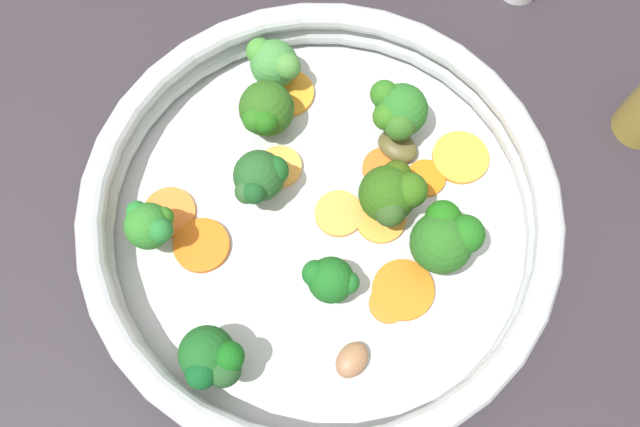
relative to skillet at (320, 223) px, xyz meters
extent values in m
plane|color=#282329|center=(0.00, 0.00, -0.01)|extent=(4.00, 4.00, 0.00)
cylinder|color=#B2B5B7|center=(0.00, 0.00, 0.00)|extent=(0.34, 0.34, 0.01)
torus|color=#B0B4BB|center=(0.00, 0.00, 0.02)|extent=(0.36, 0.36, 0.02)
torus|color=#B0B4BB|center=(0.00, 0.00, 0.04)|extent=(0.36, 0.36, 0.02)
sphere|color=#B6BAB9|center=(0.16, 0.03, 0.01)|extent=(0.01, 0.01, 0.01)
cylinder|color=orange|center=(0.03, 0.08, 0.01)|extent=(0.03, 0.03, 0.00)
cylinder|color=orange|center=(-0.09, -0.08, 0.01)|extent=(0.06, 0.06, 0.00)
cylinder|color=orange|center=(0.05, -0.11, 0.01)|extent=(0.05, 0.05, 0.00)
cylinder|color=orange|center=(-0.06, 0.02, 0.01)|extent=(0.05, 0.05, 0.01)
cylinder|color=orange|center=(0.02, 0.08, 0.01)|extent=(0.05, 0.05, 0.00)
cylinder|color=#F8913B|center=(-0.01, 0.01, 0.01)|extent=(0.05, 0.05, 0.00)
cylinder|color=orange|center=(-0.07, 0.06, 0.01)|extent=(0.04, 0.04, 0.00)
cylinder|color=#F59B3C|center=(-0.02, -0.05, 0.01)|extent=(0.05, 0.05, 0.01)
cylinder|color=#DD5D12|center=(0.06, -0.07, 0.01)|extent=(0.05, 0.05, 0.01)
cylinder|color=orange|center=(-0.02, 0.04, 0.01)|extent=(0.05, 0.05, 0.00)
cylinder|color=orange|center=(-0.10, 0.07, 0.01)|extent=(0.06, 0.06, 0.00)
cylinder|color=#8EA36D|center=(0.00, -0.05, 0.02)|extent=(0.01, 0.01, 0.02)
sphere|color=#1D4B1F|center=(0.00, -0.05, 0.04)|extent=(0.04, 0.04, 0.04)
sphere|color=#244B24|center=(0.02, -0.05, 0.04)|extent=(0.02, 0.02, 0.02)
sphere|color=#14421B|center=(0.02, -0.05, 0.04)|extent=(0.02, 0.02, 0.02)
sphere|color=#16501C|center=(-0.01, -0.04, 0.04)|extent=(0.02, 0.02, 0.02)
cylinder|color=#85B765|center=(0.07, -0.10, 0.02)|extent=(0.01, 0.01, 0.02)
sphere|color=#276B22|center=(0.07, -0.10, 0.04)|extent=(0.04, 0.04, 0.04)
sphere|color=#2A6A1A|center=(0.06, -0.10, 0.04)|extent=(0.02, 0.02, 0.02)
sphere|color=#1E6B27|center=(0.07, -0.11, 0.04)|extent=(0.02, 0.02, 0.02)
sphere|color=#1F6729|center=(0.07, -0.09, 0.04)|extent=(0.02, 0.02, 0.02)
cylinder|color=#7BB05E|center=(-0.05, -0.08, 0.01)|extent=(0.01, 0.01, 0.01)
sphere|color=#265216|center=(-0.05, -0.08, 0.03)|extent=(0.04, 0.04, 0.04)
sphere|color=#1C5711|center=(-0.04, -0.07, 0.04)|extent=(0.02, 0.02, 0.02)
sphere|color=#215B15|center=(-0.04, -0.08, 0.04)|extent=(0.02, 0.02, 0.02)
cylinder|color=#7AA965|center=(-0.02, 0.09, 0.02)|extent=(0.01, 0.01, 0.02)
sphere|color=#215819|center=(-0.02, 0.09, 0.04)|extent=(0.05, 0.05, 0.05)
sphere|color=#1A5B16|center=(-0.03, 0.10, 0.05)|extent=(0.03, 0.03, 0.03)
sphere|color=#185C11|center=(-0.03, 0.08, 0.05)|extent=(0.03, 0.03, 0.03)
cylinder|color=#89A76B|center=(0.13, -0.02, 0.02)|extent=(0.01, 0.01, 0.02)
sphere|color=#164D1B|center=(0.13, -0.02, 0.04)|extent=(0.04, 0.04, 0.04)
sphere|color=#0D461C|center=(0.14, -0.01, 0.05)|extent=(0.02, 0.02, 0.02)
sphere|color=#115314|center=(0.13, 0.00, 0.05)|extent=(0.02, 0.02, 0.02)
sphere|color=#1E441F|center=(0.14, 0.00, 0.04)|extent=(0.02, 0.02, 0.02)
cylinder|color=#668E50|center=(-0.10, 0.02, 0.02)|extent=(0.01, 0.01, 0.02)
sphere|color=#246220|center=(-0.10, 0.02, 0.04)|extent=(0.04, 0.04, 0.04)
sphere|color=#2D6418|center=(-0.09, 0.01, 0.04)|extent=(0.02, 0.02, 0.02)
sphere|color=#2B5A1C|center=(-0.09, 0.02, 0.04)|extent=(0.03, 0.03, 0.03)
sphere|color=#286219|center=(-0.10, 0.00, 0.04)|extent=(0.02, 0.02, 0.02)
cylinder|color=#82A85C|center=(-0.09, -0.09, 0.01)|extent=(0.02, 0.02, 0.01)
sphere|color=#3A7936|center=(-0.09, -0.09, 0.03)|extent=(0.04, 0.04, 0.04)
sphere|color=#397C2C|center=(-0.10, -0.11, 0.04)|extent=(0.02, 0.02, 0.02)
sphere|color=#417933|center=(-0.09, -0.08, 0.04)|extent=(0.02, 0.02, 0.02)
cylinder|color=#7C9E59|center=(0.04, 0.03, 0.01)|extent=(0.01, 0.01, 0.01)
sphere|color=#16561A|center=(0.04, 0.03, 0.03)|extent=(0.03, 0.03, 0.03)
sphere|color=#15561A|center=(0.05, 0.02, 0.03)|extent=(0.02, 0.02, 0.02)
sphere|color=#185C1F|center=(0.04, 0.04, 0.03)|extent=(0.02, 0.02, 0.02)
cylinder|color=#6EA552|center=(-0.04, 0.04, 0.01)|extent=(0.01, 0.01, 0.01)
sphere|color=#254E11|center=(-0.04, 0.04, 0.03)|extent=(0.04, 0.04, 0.04)
sphere|color=#2D450D|center=(-0.05, 0.04, 0.04)|extent=(0.02, 0.02, 0.02)
sphere|color=#28471B|center=(-0.02, 0.05, 0.04)|extent=(0.02, 0.02, 0.02)
sphere|color=#2A5511|center=(-0.04, 0.05, 0.04)|extent=(0.03, 0.03, 0.03)
ellipsoid|color=brown|center=(-0.08, 0.03, 0.01)|extent=(0.03, 0.04, 0.01)
ellipsoid|color=#8A5E3F|center=(0.08, 0.07, 0.01)|extent=(0.03, 0.02, 0.01)
camera|label=1|loc=(0.14, 0.08, 0.47)|focal=35.00mm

